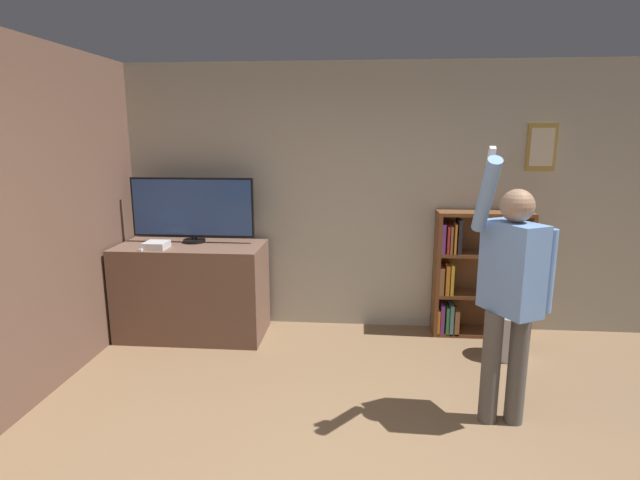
{
  "coord_description": "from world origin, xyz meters",
  "views": [
    {
      "loc": [
        0.08,
        -2.18,
        2.0
      ],
      "look_at": [
        -0.25,
        1.76,
        1.16
      ],
      "focal_mm": 28.0,
      "sensor_mm": 36.0,
      "label": 1
    }
  ],
  "objects_px": {
    "television": "(193,209)",
    "bookshelf": "(471,275)",
    "game_console": "(156,245)",
    "person": "(511,287)",
    "waste_bin": "(508,335)"
  },
  "relations": [
    {
      "from": "television",
      "to": "bookshelf",
      "type": "xyz_separation_m",
      "value": [
        2.78,
        0.15,
        -0.66
      ]
    },
    {
      "from": "game_console",
      "to": "person",
      "type": "height_order",
      "value": "person"
    },
    {
      "from": "television",
      "to": "bookshelf",
      "type": "distance_m",
      "value": 2.86
    },
    {
      "from": "television",
      "to": "game_console",
      "type": "relative_size",
      "value": 5.71
    },
    {
      "from": "television",
      "to": "waste_bin",
      "type": "relative_size",
      "value": 3.01
    },
    {
      "from": "bookshelf",
      "to": "waste_bin",
      "type": "relative_size",
      "value": 3.09
    },
    {
      "from": "television",
      "to": "game_console",
      "type": "distance_m",
      "value": 0.51
    },
    {
      "from": "bookshelf",
      "to": "person",
      "type": "distance_m",
      "value": 1.67
    },
    {
      "from": "television",
      "to": "waste_bin",
      "type": "xyz_separation_m",
      "value": [
        3.02,
        -0.39,
        -1.07
      ]
    },
    {
      "from": "game_console",
      "to": "waste_bin",
      "type": "xyz_separation_m",
      "value": [
        3.29,
        -0.08,
        -0.76
      ]
    },
    {
      "from": "waste_bin",
      "to": "person",
      "type": "bearing_deg",
      "value": -107.47
    },
    {
      "from": "game_console",
      "to": "waste_bin",
      "type": "bearing_deg",
      "value": -1.43
    },
    {
      "from": "television",
      "to": "game_console",
      "type": "bearing_deg",
      "value": -130.92
    },
    {
      "from": "person",
      "to": "waste_bin",
      "type": "bearing_deg",
      "value": 133.71
    },
    {
      "from": "game_console",
      "to": "person",
      "type": "xyz_separation_m",
      "value": [
        2.94,
        -1.17,
        0.03
      ]
    }
  ]
}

